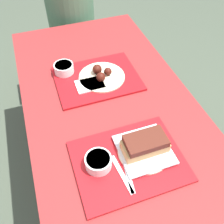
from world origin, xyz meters
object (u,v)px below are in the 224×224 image
Objects in this scene: bowl_coleslaw_far at (64,68)px; wings_plate_far at (102,75)px; tray_far at (97,78)px; tray_near at (129,161)px; brisket_sandwich_plate at (145,146)px; bowl_coleslaw_near at (98,161)px; person_seated_across at (71,16)px.

wings_plate_far reaches higher than bowl_coleslaw_far.
tray_far is at bearing 166.99° from wings_plate_far.
wings_plate_far is (0.05, 0.50, 0.02)m from tray_near.
brisket_sandwich_plate is at bearing -71.62° from bowl_coleslaw_far.
bowl_coleslaw_near is 0.19m from brisket_sandwich_plate.
person_seated_across is at bearing 87.09° from tray_near.
bowl_coleslaw_near is at bearing 171.02° from tray_near.
brisket_sandwich_plate is 1.31m from person_seated_across.
wings_plate_far is (-0.02, 0.48, -0.02)m from brisket_sandwich_plate.
bowl_coleslaw_near is 0.16× the size of person_seated_across.
bowl_coleslaw_near is 0.59m from bowl_coleslaw_far.
brisket_sandwich_plate is 0.62m from bowl_coleslaw_far.
brisket_sandwich_plate is (0.19, -0.00, 0.01)m from bowl_coleslaw_near.
bowl_coleslaw_far is at bearing 148.45° from wings_plate_far.
bowl_coleslaw_near is 1.00× the size of bowl_coleslaw_far.
brisket_sandwich_plate is at bearing 13.83° from tray_near.
bowl_coleslaw_far is (-0.20, 0.59, -0.01)m from brisket_sandwich_plate.
brisket_sandwich_plate is at bearing -0.14° from bowl_coleslaw_near.
bowl_coleslaw_near reaches higher than tray_near.
bowl_coleslaw_far is (-0.01, 0.59, 0.00)m from bowl_coleslaw_near.
person_seated_across is (0.02, 0.82, -0.08)m from wings_plate_far.
bowl_coleslaw_far is at bearing 108.38° from brisket_sandwich_plate.
brisket_sandwich_plate is 2.08× the size of bowl_coleslaw_far.
tray_far is 4.15× the size of bowl_coleslaw_far.
person_seated_across is (0.19, 0.71, -0.10)m from bowl_coleslaw_far.
brisket_sandwich_plate reaches higher than bowl_coleslaw_near.
bowl_coleslaw_far is (-0.15, 0.10, 0.03)m from tray_far.
tray_near is 1.78× the size of wings_plate_far.
brisket_sandwich_plate is at bearing -84.53° from tray_far.
bowl_coleslaw_near is at bearing -89.33° from bowl_coleslaw_far.
brisket_sandwich_plate is 0.89× the size of wings_plate_far.
tray_far is at bearing 87.07° from tray_near.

